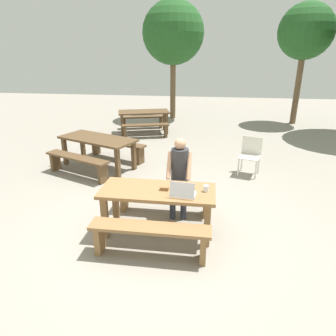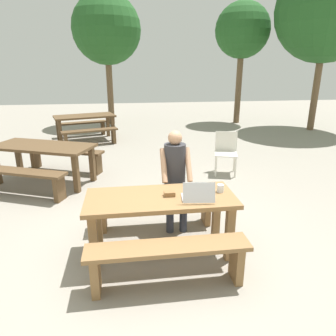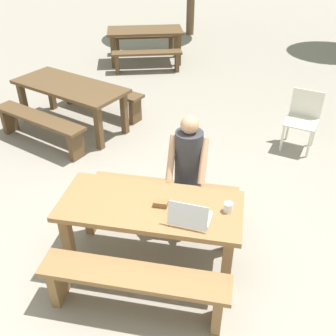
# 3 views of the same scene
# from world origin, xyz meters

# --- Properties ---
(ground_plane) EXTENTS (30.00, 30.00, 0.00)m
(ground_plane) POSITION_xyz_m (0.00, 0.00, 0.00)
(ground_plane) COLOR gray
(picnic_table_front) EXTENTS (1.69, 0.73, 0.72)m
(picnic_table_front) POSITION_xyz_m (0.00, 0.00, 0.60)
(picnic_table_front) COLOR olive
(picnic_table_front) RESTS_ON ground
(bench_near) EXTENTS (1.62, 0.30, 0.47)m
(bench_near) POSITION_xyz_m (0.00, -0.62, 0.35)
(bench_near) COLOR olive
(bench_near) RESTS_ON ground
(bench_far) EXTENTS (1.62, 0.30, 0.47)m
(bench_far) POSITION_xyz_m (0.00, 0.62, 0.35)
(bench_far) COLOR olive
(bench_far) RESTS_ON ground
(laptop) EXTENTS (0.37, 0.32, 0.24)m
(laptop) POSITION_xyz_m (0.39, -0.16, 0.78)
(laptop) COLOR silver
(laptop) RESTS_ON picnic_table_front
(small_pouch) EXTENTS (0.12, 0.08, 0.05)m
(small_pouch) POSITION_xyz_m (0.10, 0.00, 0.74)
(small_pouch) COLOR olive
(small_pouch) RESTS_ON picnic_table_front
(coffee_mug) EXTENTS (0.08, 0.08, 0.09)m
(coffee_mug) POSITION_xyz_m (0.71, 0.03, 0.76)
(coffee_mug) COLOR white
(coffee_mug) RESTS_ON picnic_table_front
(person_seated) EXTENTS (0.39, 0.40, 1.34)m
(person_seated) POSITION_xyz_m (0.26, 0.58, 0.77)
(person_seated) COLOR #333847
(person_seated) RESTS_ON ground
(plastic_chair) EXTENTS (0.54, 0.54, 0.84)m
(plastic_chair) POSITION_xyz_m (1.64, 2.65, 0.45)
(plastic_chair) COLOR silver
(plastic_chair) RESTS_ON ground
(picnic_table_mid) EXTENTS (2.01, 1.43, 0.72)m
(picnic_table_mid) POSITION_xyz_m (-1.89, 2.59, 0.62)
(picnic_table_mid) COLOR brown
(picnic_table_mid) RESTS_ON ground
(bench_mid_south) EXTENTS (1.65, 0.91, 0.46)m
(bench_mid_south) POSITION_xyz_m (-2.15, 1.96, 0.34)
(bench_mid_south) COLOR brown
(bench_mid_south) RESTS_ON ground
(bench_mid_north) EXTENTS (1.65, 0.91, 0.46)m
(bench_mid_north) POSITION_xyz_m (-1.63, 3.22, 0.34)
(bench_mid_north) COLOR brown
(bench_mid_north) RESTS_ON ground
(picnic_table_rear) EXTENTS (1.83, 1.24, 0.74)m
(picnic_table_rear) POSITION_xyz_m (-1.51, 5.96, 0.62)
(picnic_table_rear) COLOR brown
(picnic_table_rear) RESTS_ON ground
(bench_rear_south) EXTENTS (1.53, 0.72, 0.44)m
(bench_rear_south) POSITION_xyz_m (-1.33, 5.34, 0.32)
(bench_rear_south) COLOR brown
(bench_rear_south) RESTS_ON ground
(bench_rear_north) EXTENTS (1.53, 0.72, 0.44)m
(bench_rear_north) POSITION_xyz_m (-1.70, 6.59, 0.32)
(bench_rear_north) COLOR brown
(bench_rear_north) RESTS_ON ground
(tree_left) EXTENTS (1.92, 1.92, 4.23)m
(tree_left) POSITION_xyz_m (3.87, 8.18, 3.23)
(tree_left) COLOR brown
(tree_left) RESTS_ON ground
(tree_right) EXTENTS (2.36, 2.36, 4.45)m
(tree_right) POSITION_xyz_m (-0.85, 8.53, 3.25)
(tree_right) COLOR brown
(tree_right) RESTS_ON ground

